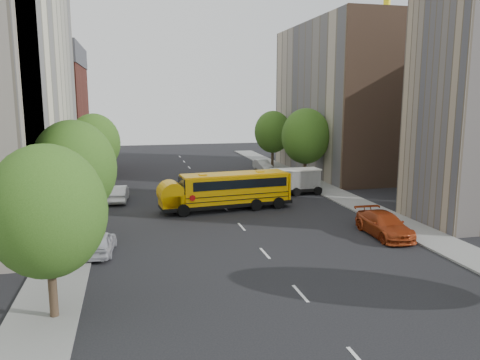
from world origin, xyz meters
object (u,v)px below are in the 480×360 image
object	(u,v)px
street_tree_2	(94,143)
parked_car_3	(384,225)
street_tree_4	(306,136)
parked_car_1	(118,193)
street_tree_1	(74,168)
parked_car_5	(263,165)
street_tree_0	(47,212)
safari_truck	(291,181)
parked_car_0	(100,243)
school_bus	(225,189)
parked_car_4	(298,180)
street_tree_5	(273,132)

from	to	relation	value
street_tree_2	parked_car_3	distance (m)	28.73
street_tree_4	parked_car_1	distance (m)	20.96
parked_car_3	street_tree_2	bearing A→B (deg)	135.59
street_tree_1	parked_car_5	bearing A→B (deg)	53.87
street_tree_0	parked_car_1	size ratio (longest dim) A/B	1.64
safari_truck	street_tree_2	bearing A→B (deg)	160.38
street_tree_1	parked_car_0	distance (m)	4.83
street_tree_0	parked_car_1	world-z (taller)	street_tree_0
parked_car_0	parked_car_5	distance (m)	34.30
street_tree_2	safari_truck	size ratio (longest dim) A/B	1.33
parked_car_0	parked_car_1	size ratio (longest dim) A/B	0.91
street_tree_2	school_bus	distance (m)	15.46
school_bus	parked_car_4	world-z (taller)	school_bus
street_tree_2	parked_car_4	xyz separation A→B (m)	(20.60, -1.80, -4.17)
parked_car_1	parked_car_4	world-z (taller)	parked_car_1
street_tree_2	street_tree_5	distance (m)	25.06
street_tree_1	parked_car_1	world-z (taller)	street_tree_1
school_bus	parked_car_1	world-z (taller)	school_bus
street_tree_4	street_tree_5	distance (m)	12.01
street_tree_0	parked_car_3	bearing A→B (deg)	20.96
street_tree_5	parked_car_3	xyz separation A→B (m)	(-2.20, -32.42, -3.91)
parked_car_1	parked_car_4	size ratio (longest dim) A/B	1.17
street_tree_4	parked_car_3	size ratio (longest dim) A/B	1.49
street_tree_4	parked_car_0	xyz separation A→B (m)	(-20.60, -19.82, -4.38)
street_tree_0	parked_car_4	bearing A→B (deg)	51.82
street_tree_2	parked_car_5	size ratio (longest dim) A/B	1.85
street_tree_5	parked_car_5	size ratio (longest dim) A/B	1.81
parked_car_0	parked_car_3	world-z (taller)	parked_car_3
street_tree_0	parked_car_5	xyz separation A→B (m)	(19.80, 37.13, -3.96)
street_tree_4	parked_car_3	world-z (taller)	street_tree_4
school_bus	street_tree_5	bearing A→B (deg)	57.73
street_tree_2	parked_car_0	world-z (taller)	street_tree_2
street_tree_0	parked_car_4	size ratio (longest dim) A/B	1.91
street_tree_2	street_tree_5	size ratio (longest dim) A/B	1.03
parked_car_5	parked_car_0	bearing A→B (deg)	-125.70
safari_truck	street_tree_0	bearing A→B (deg)	-131.66
street_tree_0	street_tree_5	xyz separation A→B (m)	(22.00, 40.00, 0.06)
street_tree_2	parked_car_3	bearing A→B (deg)	-45.88
street_tree_2	parked_car_5	xyz separation A→B (m)	(19.80, 9.13, -4.14)
street_tree_0	street_tree_4	world-z (taller)	street_tree_4
street_tree_5	school_bus	xyz separation A→B (m)	(-11.08, -22.49, -2.97)
street_tree_4	parked_car_1	world-z (taller)	street_tree_4
street_tree_2	parked_car_3	size ratio (longest dim) A/B	1.42
street_tree_0	parked_car_0	bearing A→B (deg)	80.29
parked_car_1	parked_car_5	world-z (taller)	parked_car_1
street_tree_0	parked_car_5	world-z (taller)	street_tree_0
street_tree_0	street_tree_1	size ratio (longest dim) A/B	0.94
school_bus	parked_car_5	distance (m)	21.56
school_bus	parked_car_4	distance (m)	13.06
street_tree_2	parked_car_3	world-z (taller)	street_tree_2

